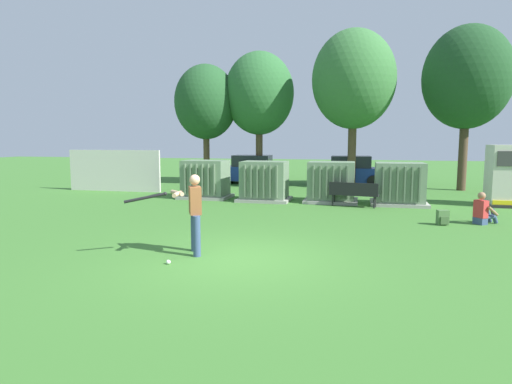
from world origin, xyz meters
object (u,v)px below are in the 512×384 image
object	(u,v)px
transformer_mid_east	(331,183)
generator_enclosure	(509,176)
batter	(193,210)
backpack	(443,218)
transformer_west	(206,180)
park_bench	(354,193)
parked_car_left_of_center	(349,172)
transformer_mid_west	(264,182)
transformer_east	(399,184)
parked_car_leftmost	(250,170)
seated_spectator	(483,211)
sports_ball	(168,262)

from	to	relation	value
transformer_mid_east	generator_enclosure	world-z (taller)	generator_enclosure
batter	backpack	world-z (taller)	batter
transformer_west	park_bench	distance (m)	6.33
parked_car_left_of_center	transformer_mid_west	bearing A→B (deg)	-114.33
batter	parked_car_left_of_center	distance (m)	15.97
park_bench	batter	distance (m)	8.41
transformer_east	parked_car_leftmost	bearing A→B (deg)	137.68
transformer_mid_west	seated_spectator	world-z (taller)	transformer_mid_west
transformer_east	park_bench	xyz separation A→B (m)	(-1.70, -0.97, -0.25)
parked_car_left_of_center	transformer_east	bearing A→B (deg)	-73.63
backpack	transformer_mid_east	bearing A→B (deg)	130.45
seated_spectator	parked_car_left_of_center	xyz separation A→B (m)	(-4.14, 10.51, 0.38)
transformer_mid_west	parked_car_leftmost	xyz separation A→B (m)	(-2.33, 7.01, -0.04)
transformer_mid_west	generator_enclosure	xyz separation A→B (m)	(9.23, 0.69, 0.35)
backpack	batter	bearing A→B (deg)	-141.40
transformer_west	transformer_mid_east	xyz separation A→B (m)	(5.32, -0.05, 0.00)
seated_spectator	backpack	distance (m)	1.28
parked_car_left_of_center	batter	bearing A→B (deg)	-100.71
transformer_mid_east	seated_spectator	size ratio (longest dim) A/B	2.18
transformer_mid_west	backpack	bearing A→B (deg)	-32.00
transformer_mid_east	transformer_mid_west	bearing A→B (deg)	-174.99
transformer_mid_east	generator_enclosure	xyz separation A→B (m)	(6.54, 0.46, 0.35)
sports_ball	parked_car_left_of_center	size ratio (longest dim) A/B	0.02
generator_enclosure	transformer_west	bearing A→B (deg)	-178.01
generator_enclosure	transformer_mid_east	bearing A→B (deg)	-175.99
batter	generator_enclosure	bearing A→B (deg)	45.93
transformer_mid_west	transformer_mid_east	xyz separation A→B (m)	(2.68, 0.24, 0.00)
park_bench	parked_car_left_of_center	xyz separation A→B (m)	(-0.36, 7.98, 0.22)
transformer_mid_east	transformer_east	distance (m)	2.59
seated_spectator	backpack	world-z (taller)	seated_spectator
transformer_west	park_bench	xyz separation A→B (m)	(6.22, -1.16, -0.25)
sports_ball	batter	bearing A→B (deg)	77.97
transformer_mid_east	transformer_east	bearing A→B (deg)	-3.23
sports_ball	parked_car_leftmost	size ratio (longest dim) A/B	0.02
transformer_west	seated_spectator	world-z (taller)	transformer_west
batter	transformer_mid_east	bearing A→B (deg)	74.55
transformer_mid_east	sports_ball	distance (m)	10.08
sports_ball	parked_car_left_of_center	distance (m)	16.88
transformer_mid_east	generator_enclosure	bearing A→B (deg)	4.01
transformer_east	batter	distance (m)	10.03
generator_enclosure	batter	xyz separation A→B (m)	(-8.98, -9.28, -0.16)
transformer_mid_west	sports_ball	size ratio (longest dim) A/B	23.33
batter	parked_car_leftmost	bearing A→B (deg)	99.36
batter	sports_ball	size ratio (longest dim) A/B	19.33
transformer_mid_west	transformer_east	distance (m)	5.27
park_bench	sports_ball	size ratio (longest dim) A/B	20.47
transformer_mid_west	transformer_mid_east	distance (m)	2.69
transformer_east	parked_car_leftmost	world-z (taller)	same
parked_car_leftmost	backpack	bearing A→B (deg)	-51.97
sports_ball	transformer_west	bearing A→B (deg)	105.48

